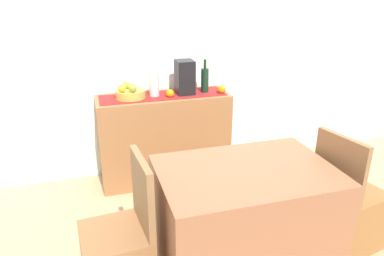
% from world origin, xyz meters
% --- Properties ---
extents(ground_plane, '(6.40, 6.40, 0.02)m').
position_xyz_m(ground_plane, '(0.00, 0.00, -0.01)').
color(ground_plane, tan).
rests_on(ground_plane, ground).
extents(room_wall_rear, '(6.40, 0.06, 2.70)m').
position_xyz_m(room_wall_rear, '(0.00, 1.18, 1.35)').
color(room_wall_rear, white).
rests_on(room_wall_rear, ground).
extents(sideboard_console, '(1.23, 0.42, 0.85)m').
position_xyz_m(sideboard_console, '(-0.18, 0.92, 0.43)').
color(sideboard_console, '#9B653B').
rests_on(sideboard_console, ground).
extents(table_runner, '(1.16, 0.32, 0.01)m').
position_xyz_m(table_runner, '(-0.18, 0.92, 0.85)').
color(table_runner, maroon).
rests_on(table_runner, sideboard_console).
extents(fruit_bowl, '(0.27, 0.27, 0.07)m').
position_xyz_m(fruit_bowl, '(-0.48, 0.92, 0.89)').
color(fruit_bowl, gold).
rests_on(fruit_bowl, table_runner).
extents(apple_rear, '(0.08, 0.08, 0.08)m').
position_xyz_m(apple_rear, '(-0.46, 0.84, 0.97)').
color(apple_rear, '#929D3A').
rests_on(apple_rear, fruit_bowl).
extents(apple_front, '(0.07, 0.07, 0.07)m').
position_xyz_m(apple_front, '(-0.55, 0.87, 0.96)').
color(apple_front, gold).
rests_on(apple_front, fruit_bowl).
extents(apple_left, '(0.07, 0.07, 0.07)m').
position_xyz_m(apple_left, '(-0.50, 0.99, 0.96)').
color(apple_left, '#82AF3C').
rests_on(apple_left, fruit_bowl).
extents(wine_bottle, '(0.07, 0.07, 0.31)m').
position_xyz_m(wine_bottle, '(0.23, 0.92, 0.97)').
color(wine_bottle, '#14311D').
rests_on(wine_bottle, sideboard_console).
extents(coffee_maker, '(0.16, 0.18, 0.32)m').
position_xyz_m(coffee_maker, '(0.03, 0.92, 1.01)').
color(coffee_maker, black).
rests_on(coffee_maker, sideboard_console).
extents(ceramic_vase, '(0.09, 0.09, 0.23)m').
position_xyz_m(ceramic_vase, '(-0.26, 0.92, 0.97)').
color(ceramic_vase, silver).
rests_on(ceramic_vase, sideboard_console).
extents(orange_loose_far, '(0.08, 0.08, 0.08)m').
position_xyz_m(orange_loose_far, '(0.37, 0.84, 0.89)').
color(orange_loose_far, orange).
rests_on(orange_loose_far, sideboard_console).
extents(orange_loose_near_bowl, '(0.07, 0.07, 0.07)m').
position_xyz_m(orange_loose_near_bowl, '(-0.13, 0.85, 0.89)').
color(orange_loose_near_bowl, orange).
rests_on(orange_loose_near_bowl, sideboard_console).
extents(dining_table, '(1.10, 0.75, 0.74)m').
position_xyz_m(dining_table, '(0.06, -0.44, 0.37)').
color(dining_table, '#A06040').
rests_on(dining_table, ground).
extents(chair_near_window, '(0.43, 0.43, 0.90)m').
position_xyz_m(chair_near_window, '(-0.76, -0.44, 0.27)').
color(chair_near_window, '#97623A').
rests_on(chair_near_window, ground).
extents(chair_by_corner, '(0.48, 0.48, 0.90)m').
position_xyz_m(chair_by_corner, '(0.87, -0.44, 0.27)').
color(chair_by_corner, '#9E6535').
rests_on(chair_by_corner, ground).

